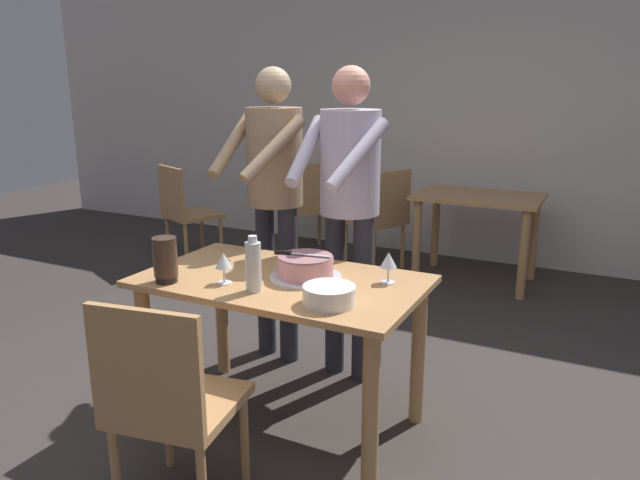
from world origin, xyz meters
TOP-DOWN VIEW (x-y plane):
  - ground_plane at (0.00, 0.00)m, footprint 14.00×14.00m
  - back_wall at (0.00, 3.31)m, footprint 10.00×0.12m
  - main_dining_table at (0.00, 0.00)m, footprint 1.31×0.76m
  - cake_on_platter at (0.10, 0.05)m, footprint 0.34×0.34m
  - cake_knife at (0.03, 0.04)m, footprint 0.27×0.07m
  - plate_stack at (0.35, -0.20)m, footprint 0.22×0.22m
  - wine_glass_near at (0.47, 0.16)m, footprint 0.08×0.08m
  - wine_glass_far at (-0.20, -0.18)m, footprint 0.08×0.08m
  - water_bottle at (-0.02, -0.21)m, footprint 0.07×0.07m
  - hurricane_lamp at (-0.44, -0.28)m, footprint 0.11×0.11m
  - person_cutting_cake at (0.07, 0.59)m, footprint 0.46×0.57m
  - person_standing_beside at (-0.41, 0.62)m, footprint 0.46×0.57m
  - chair_near_side at (-0.05, -0.76)m, footprint 0.51×0.51m
  - background_table at (0.34, 2.61)m, footprint 1.00×0.70m
  - background_chair_0 at (-0.49, 2.56)m, footprint 0.58×0.58m
  - background_chair_1 at (-1.29, 2.75)m, footprint 0.62×0.62m
  - background_chair_3 at (-2.20, 1.99)m, footprint 0.58×0.58m

SIDE VIEW (x-z plane):
  - ground_plane at x=0.00m, z-range 0.00..0.00m
  - chair_near_side at x=-0.05m, z-range 0.04..0.94m
  - background_chair_0 at x=-0.49m, z-range 0.04..0.94m
  - background_chair_1 at x=-1.29m, z-range 0.04..0.94m
  - background_chair_3 at x=-2.20m, z-range 0.04..0.94m
  - background_table at x=0.34m, z-range 0.21..0.95m
  - main_dining_table at x=0.00m, z-range 0.24..0.99m
  - plate_stack at x=0.35m, z-range 0.75..0.83m
  - cake_on_platter at x=0.10m, z-range 0.75..0.86m
  - wine_glass_near at x=0.47m, z-range 0.78..0.92m
  - wine_glass_far at x=-0.20m, z-range 0.78..0.92m
  - hurricane_lamp at x=-0.44m, z-range 0.75..0.96m
  - water_bottle at x=-0.02m, z-range 0.74..0.99m
  - cake_knife at x=0.03m, z-range 0.86..0.88m
  - person_cutting_cake at x=0.07m, z-range 0.22..1.94m
  - person_standing_beside at x=-0.41m, z-range 0.22..1.94m
  - back_wall at x=0.00m, z-range 0.00..2.70m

